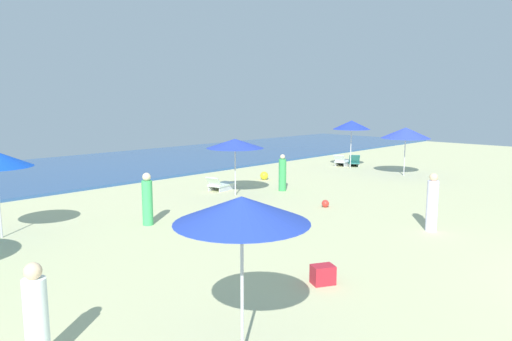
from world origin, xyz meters
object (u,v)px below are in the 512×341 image
lounge_chair_3_1 (353,162)px  cooler_box_2 (323,275)px  umbrella_2 (406,133)px  umbrella_4 (235,144)px  umbrella_6 (242,210)px  lounge_chair_4_0 (221,184)px  beachgoer_1 (36,317)px  beachgoer_3 (282,174)px  lounge_chair_3_0 (343,161)px  beach_ball_1 (325,204)px  beach_ball_0 (264,176)px  beachgoer_0 (147,200)px  beachgoer_2 (432,204)px  umbrella_3 (352,125)px

lounge_chair_3_1 → cooler_box_2: lounge_chair_3_1 is taller
umbrella_2 → lounge_chair_3_1: umbrella_2 is taller
umbrella_4 → umbrella_6: (-8.13, -8.70, 0.17)m
lounge_chair_4_0 → beachgoer_1: size_ratio=0.94×
umbrella_2 → beachgoer_3: (-7.23, 1.77, -1.41)m
lounge_chair_3_0 → beachgoer_3: 8.38m
beach_ball_1 → lounge_chair_3_0: bearing=30.3°
beachgoer_1 → beach_ball_0: bearing=-139.5°
lounge_chair_3_1 → beachgoer_1: size_ratio=1.02×
lounge_chair_3_0 → lounge_chair_4_0: 9.76m
lounge_chair_3_0 → umbrella_4: (-10.03, -1.59, 1.80)m
lounge_chair_3_1 → lounge_chair_4_0: (-10.06, 0.06, 0.00)m
lounge_chair_3_0 → beachgoer_0: beachgoer_0 is taller
lounge_chair_3_0 → beachgoer_2: (-9.63, -9.40, 0.54)m
umbrella_4 → beach_ball_1: size_ratio=8.63×
beachgoer_2 → umbrella_6: bearing=-143.2°
beach_ball_0 → beach_ball_1: (-2.72, -5.49, -0.06)m
umbrella_3 → beach_ball_1: (-8.79, -4.63, -2.25)m
umbrella_2 → cooler_box_2: bearing=-159.3°
beachgoer_2 → beach_ball_1: beachgoer_2 is taller
umbrella_4 → lounge_chair_3_1: bearing=6.2°
beach_ball_1 → cooler_box_2: 7.07m
beach_ball_0 → umbrella_6: bearing=-138.2°
beachgoer_2 → cooler_box_2: size_ratio=3.68×
beachgoer_2 → umbrella_4: bearing=123.8°
cooler_box_2 → lounge_chair_4_0: bearing=-91.8°
lounge_chair_3_0 → beachgoer_0: 15.26m
umbrella_4 → lounge_chair_4_0: 2.18m
beachgoer_3 → cooler_box_2: beachgoer_3 is taller
lounge_chair_4_0 → beachgoer_1: (-10.60, -7.93, 0.47)m
umbrella_4 → beach_ball_0: 4.28m
beachgoer_3 → beachgoer_0: bearing=-90.3°
umbrella_6 → beachgoer_2: umbrella_6 is taller
beachgoer_3 → umbrella_6: bearing=-57.1°
umbrella_4 → beachgoer_0: bearing=-164.8°
lounge_chair_4_0 → umbrella_6: bearing=129.0°
umbrella_6 → beachgoer_1: umbrella_6 is taller
umbrella_6 → umbrella_2: bearing=19.6°
lounge_chair_4_0 → beach_ball_0: lounge_chair_4_0 is taller
beachgoer_0 → beachgoer_3: 6.96m
lounge_chair_3_1 → beach_ball_0: lounge_chair_3_1 is taller
beachgoer_1 → beachgoer_2: beachgoer_2 is taller
umbrella_2 → lounge_chair_3_0: bearing=78.9°
lounge_chair_3_1 → beachgoer_3: size_ratio=1.02×
lounge_chair_4_0 → beachgoer_3: bearing=-148.8°
umbrella_2 → umbrella_3: size_ratio=0.91×
umbrella_2 → beachgoer_1: 20.05m
beachgoer_0 → beachgoer_2: beachgoer_2 is taller
umbrella_4 → beach_ball_0: umbrella_4 is taller
beachgoer_0 → lounge_chair_3_1: bearing=43.9°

